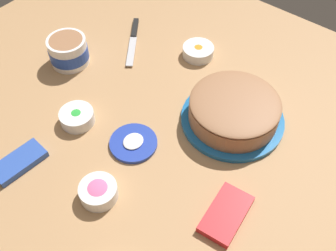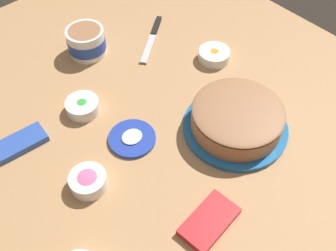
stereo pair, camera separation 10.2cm
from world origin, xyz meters
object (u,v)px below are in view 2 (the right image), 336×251
(frosted_cake, at_px, (237,119))
(sprinkle_bowl_orange, at_px, (214,55))
(frosting_tub, at_px, (86,41))
(candy_box_upper, at_px, (21,143))
(spreading_knife, at_px, (153,35))
(frosting_tub_lid, at_px, (132,138))
(sprinkle_bowl_pink, at_px, (88,181))
(sprinkle_bowl_green, at_px, (83,106))
(candy_box_lower, at_px, (209,221))

(frosted_cake, relative_size, sprinkle_bowl_orange, 2.87)
(frosting_tub, xyz_separation_m, candy_box_upper, (0.34, 0.19, -0.03))
(spreading_knife, relative_size, sprinkle_bowl_orange, 2.06)
(frosting_tub_lid, xyz_separation_m, sprinkle_bowl_pink, (0.16, 0.04, 0.02))
(sprinkle_bowl_green, bearing_deg, candy_box_upper, -3.15)
(sprinkle_bowl_pink, distance_m, sprinkle_bowl_green, 0.24)
(frosting_tub_lid, bearing_deg, frosted_cake, 145.55)
(candy_box_lower, height_order, candy_box_upper, same)
(frosting_tub, xyz_separation_m, sprinkle_bowl_orange, (-0.27, 0.29, -0.03))
(frosting_tub, relative_size, frosting_tub_lid, 0.95)
(sprinkle_bowl_green, bearing_deg, sprinkle_bowl_orange, 167.48)
(candy_box_lower, bearing_deg, frosting_tub, -107.78)
(candy_box_lower, bearing_deg, sprinkle_bowl_orange, -143.70)
(frosted_cake, distance_m, candy_box_lower, 0.29)
(frosted_cake, xyz_separation_m, spreading_knife, (-0.09, -0.45, -0.03))
(sprinkle_bowl_pink, xyz_separation_m, sprinkle_bowl_green, (-0.13, -0.21, -0.00))
(frosting_tub_lid, height_order, candy_box_upper, candy_box_upper)
(frosted_cake, bearing_deg, sprinkle_bowl_green, -50.87)
(sprinkle_bowl_green, bearing_deg, frosting_tub, -127.83)
(frosted_cake, height_order, sprinkle_bowl_orange, frosted_cake)
(sprinkle_bowl_green, height_order, candy_box_lower, sprinkle_bowl_green)
(sprinkle_bowl_green, bearing_deg, candy_box_lower, 92.21)
(frosting_tub, bearing_deg, candy_box_lower, 78.62)
(frosting_tub_lid, bearing_deg, sprinkle_bowl_orange, -168.99)
(spreading_knife, height_order, candy_box_upper, candy_box_upper)
(frosted_cake, xyz_separation_m, frosting_tub, (0.11, -0.52, 0.00))
(frosted_cake, distance_m, candy_box_upper, 0.57)
(frosted_cake, xyz_separation_m, sprinkle_bowl_pink, (0.39, -0.12, -0.02))
(sprinkle_bowl_green, xyz_separation_m, candy_box_upper, (0.19, -0.01, -0.01))
(frosting_tub_lid, distance_m, sprinkle_bowl_green, 0.18)
(frosting_tub, xyz_separation_m, spreading_knife, (-0.21, 0.08, -0.04))
(spreading_knife, bearing_deg, sprinkle_bowl_pink, 34.11)
(candy_box_upper, bearing_deg, sprinkle_bowl_pink, 110.83)
(sprinkle_bowl_green, relative_size, candy_box_lower, 0.67)
(sprinkle_bowl_orange, height_order, sprinkle_bowl_pink, sprinkle_bowl_pink)
(candy_box_upper, bearing_deg, sprinkle_bowl_orange, 175.40)
(frosting_tub_lid, xyz_separation_m, sprinkle_bowl_green, (0.04, -0.17, 0.01))
(sprinkle_bowl_orange, relative_size, candy_box_lower, 0.70)
(frosted_cake, xyz_separation_m, candy_box_upper, (0.45, -0.34, -0.03))
(sprinkle_bowl_orange, bearing_deg, frosting_tub, -46.78)
(frosting_tub_lid, bearing_deg, sprinkle_bowl_green, -77.58)
(candy_box_lower, xyz_separation_m, candy_box_upper, (0.21, -0.48, -0.00))
(sprinkle_bowl_pink, bearing_deg, frosting_tub_lid, -166.52)
(candy_box_lower, distance_m, candy_box_upper, 0.52)
(candy_box_upper, bearing_deg, spreading_knife, -163.64)
(spreading_knife, height_order, candy_box_lower, candy_box_lower)
(frosted_cake, relative_size, sprinkle_bowl_green, 3.01)
(frosting_tub_lid, distance_m, candy_box_upper, 0.29)
(spreading_knife, relative_size, sprinkle_bowl_pink, 2.23)
(frosted_cake, relative_size, candy_box_upper, 2.11)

